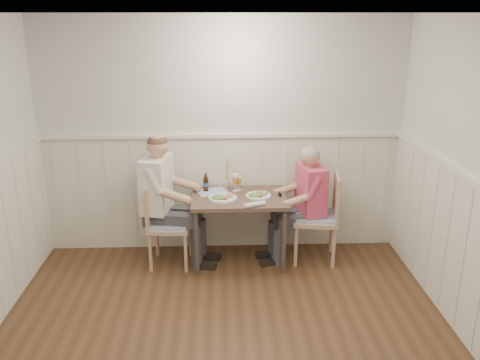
{
  "coord_description": "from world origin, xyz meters",
  "views": [
    {
      "loc": [
        -0.02,
        -3.2,
        2.6
      ],
      "look_at": [
        0.17,
        1.64,
        1.0
      ],
      "focal_mm": 38.0,
      "sensor_mm": 36.0,
      "label": 1
    }
  ],
  "objects_px": {
    "dining_table": "(239,205)",
    "chair_left": "(164,221)",
    "diner_cream": "(162,209)",
    "beer_bottle": "(206,183)",
    "man_in_pink": "(306,212)",
    "grass_vase": "(226,173)",
    "chair_right": "(321,214)"
  },
  "relations": [
    {
      "from": "dining_table",
      "to": "chair_left",
      "type": "height_order",
      "value": "chair_left"
    },
    {
      "from": "diner_cream",
      "to": "beer_bottle",
      "type": "height_order",
      "value": "diner_cream"
    },
    {
      "from": "man_in_pink",
      "to": "beer_bottle",
      "type": "height_order",
      "value": "man_in_pink"
    },
    {
      "from": "beer_bottle",
      "to": "dining_table",
      "type": "bearing_deg",
      "value": -26.72
    },
    {
      "from": "man_in_pink",
      "to": "diner_cream",
      "type": "relative_size",
      "value": 0.9
    },
    {
      "from": "man_in_pink",
      "to": "grass_vase",
      "type": "xyz_separation_m",
      "value": [
        -0.87,
        0.26,
        0.37
      ]
    },
    {
      "from": "man_in_pink",
      "to": "grass_vase",
      "type": "height_order",
      "value": "man_in_pink"
    },
    {
      "from": "beer_bottle",
      "to": "chair_right",
      "type": "bearing_deg",
      "value": -8.08
    },
    {
      "from": "dining_table",
      "to": "chair_left",
      "type": "bearing_deg",
      "value": -177.4
    },
    {
      "from": "beer_bottle",
      "to": "man_in_pink",
      "type": "bearing_deg",
      "value": -6.71
    },
    {
      "from": "dining_table",
      "to": "beer_bottle",
      "type": "bearing_deg",
      "value": 153.28
    },
    {
      "from": "man_in_pink",
      "to": "beer_bottle",
      "type": "bearing_deg",
      "value": 173.29
    },
    {
      "from": "dining_table",
      "to": "beer_bottle",
      "type": "distance_m",
      "value": 0.44
    },
    {
      "from": "chair_right",
      "to": "diner_cream",
      "type": "bearing_deg",
      "value": 179.05
    },
    {
      "from": "dining_table",
      "to": "man_in_pink",
      "type": "xyz_separation_m",
      "value": [
        0.73,
        0.05,
        -0.11
      ]
    },
    {
      "from": "diner_cream",
      "to": "grass_vase",
      "type": "bearing_deg",
      "value": 22.13
    },
    {
      "from": "chair_right",
      "to": "grass_vase",
      "type": "xyz_separation_m",
      "value": [
        -1.02,
        0.31,
        0.38
      ]
    },
    {
      "from": "chair_right",
      "to": "beer_bottle",
      "type": "bearing_deg",
      "value": 171.92
    },
    {
      "from": "chair_left",
      "to": "grass_vase",
      "type": "relative_size",
      "value": 2.58
    },
    {
      "from": "man_in_pink",
      "to": "beer_bottle",
      "type": "distance_m",
      "value": 1.14
    },
    {
      "from": "chair_left",
      "to": "man_in_pink",
      "type": "distance_m",
      "value": 1.53
    },
    {
      "from": "dining_table",
      "to": "man_in_pink",
      "type": "bearing_deg",
      "value": 3.97
    },
    {
      "from": "chair_right",
      "to": "beer_bottle",
      "type": "height_order",
      "value": "chair_right"
    },
    {
      "from": "chair_left",
      "to": "diner_cream",
      "type": "distance_m",
      "value": 0.13
    },
    {
      "from": "chair_left",
      "to": "diner_cream",
      "type": "height_order",
      "value": "diner_cream"
    },
    {
      "from": "chair_right",
      "to": "chair_left",
      "type": "distance_m",
      "value": 1.68
    },
    {
      "from": "chair_left",
      "to": "beer_bottle",
      "type": "height_order",
      "value": "beer_bottle"
    },
    {
      "from": "dining_table",
      "to": "chair_left",
      "type": "distance_m",
      "value": 0.81
    },
    {
      "from": "dining_table",
      "to": "grass_vase",
      "type": "xyz_separation_m",
      "value": [
        -0.14,
        0.31,
        0.26
      ]
    },
    {
      "from": "chair_right",
      "to": "man_in_pink",
      "type": "distance_m",
      "value": 0.16
    },
    {
      "from": "diner_cream",
      "to": "beer_bottle",
      "type": "distance_m",
      "value": 0.54
    },
    {
      "from": "dining_table",
      "to": "man_in_pink",
      "type": "distance_m",
      "value": 0.74
    }
  ]
}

